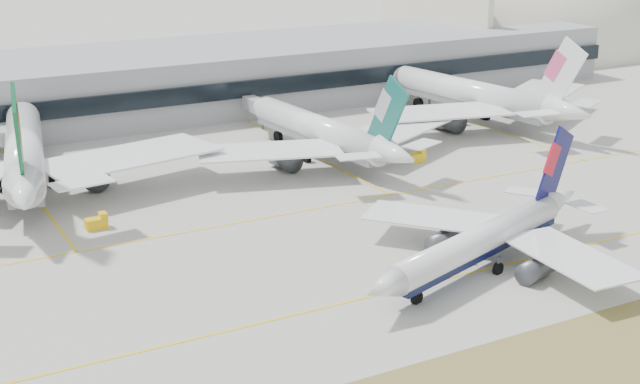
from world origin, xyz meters
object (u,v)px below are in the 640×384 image
taxiing_airliner (486,239)px  hangar (537,53)px  widebody_china_air (478,97)px  widebody_cathay (324,133)px  terminal (110,86)px  widebody_eva (24,155)px

taxiing_airliner → hangar: (133.30, 139.15, -4.16)m
widebody_china_air → hangar: bearing=-57.8°
widebody_cathay → widebody_china_air: size_ratio=0.91×
taxiing_airliner → widebody_china_air: bearing=-146.0°
taxiing_airliner → widebody_china_air: size_ratio=0.78×
widebody_cathay → terminal: (-27.16, 59.23, 1.80)m
terminal → hangar: bearing=7.4°
terminal → hangar: (154.56, 20.16, -7.37)m
widebody_eva → terminal: size_ratio=0.25×
taxiing_airliner → widebody_eva: (-51.60, 68.29, 2.49)m
taxiing_airliner → widebody_eva: size_ratio=0.73×
widebody_eva → widebody_china_air: widebody_eva is taller
taxiing_airliner → widebody_cathay: bearing=-114.5°
taxiing_airliner → widebody_cathay: 60.07m
terminal → hangar: hangar is taller
widebody_china_air → hangar: hangar is taller
widebody_eva → widebody_china_air: size_ratio=1.07×
taxiing_airliner → widebody_eva: bearing=-71.7°
terminal → hangar: 156.05m
hangar → widebody_cathay: bearing=-148.1°
taxiing_airliner → terminal: taxiing_airliner is taller
taxiing_airliner → hangar: hangar is taller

